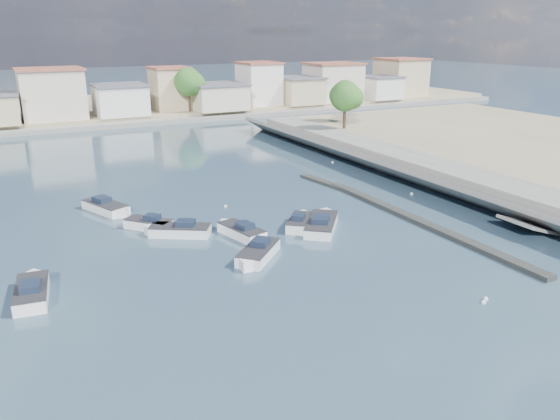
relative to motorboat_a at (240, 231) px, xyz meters
name	(u,v)px	position (x,y,z in m)	size (l,w,h in m)	color
ground	(215,161)	(7.76, 25.91, -0.38)	(400.00, 400.00, 0.00)	#273C4E
seawall_walkway	(489,187)	(26.26, -1.09, 0.52)	(5.00, 90.00, 1.80)	slate
breakwater	(397,212)	(14.66, -1.41, -0.21)	(2.00, 31.02, 0.35)	black
far_shore_land	(125,107)	(7.76, 77.91, 0.32)	(160.00, 40.00, 1.40)	gray
far_shore_quay	(152,123)	(7.76, 56.91, 0.02)	(160.00, 2.50, 0.80)	slate
far_town	(198,90)	(18.47, 62.83, 4.56)	(113.01, 12.80, 8.35)	beige
shore_trees	(201,88)	(16.10, 54.02, 5.84)	(74.56, 38.32, 7.92)	#38281E
motorboat_a	(240,231)	(0.00, 0.00, 0.00)	(2.73, 4.99, 1.48)	white
motorboat_b	(300,222)	(5.29, -0.32, 0.00)	(3.68, 4.00, 1.48)	white
motorboat_c	(177,231)	(-4.43, 2.38, 0.00)	(5.01, 4.02, 1.48)	white
motorboat_d	(257,254)	(-0.78, -4.93, 0.00)	(4.51, 4.47, 1.48)	white
motorboat_e	(32,291)	(-15.50, -3.89, 0.00)	(2.41, 5.26, 1.48)	white
motorboat_f	(146,224)	(-6.21, 5.07, 0.00)	(3.78, 3.97, 1.48)	white
motorboat_g	(107,208)	(-8.26, 11.02, 0.00)	(3.65, 5.51, 1.48)	white
motorboat_h	(322,224)	(6.76, -1.48, 0.00)	(5.16, 5.67, 1.48)	white
mooring_buoys	(360,217)	(11.12, -0.67, -0.33)	(18.83, 35.61, 0.31)	white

